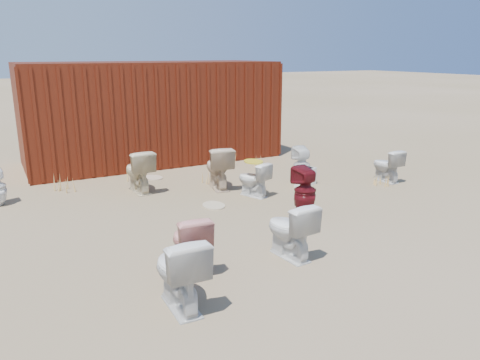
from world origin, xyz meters
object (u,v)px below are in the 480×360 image
toilet_back_beige_right (218,167)px  loose_tank (305,177)px  shipping_container (151,112)px  toilet_front_a (179,271)px  toilet_back_beige_left (139,171)px  toilet_front_e (387,165)px  toilet_back_yellowlid (253,179)px  toilet_front_pink (190,242)px  toilet_back_e (302,165)px  toilet_front_maroon (305,191)px  toilet_front_c (290,230)px

toilet_back_beige_right → loose_tank: 1.78m
shipping_container → toilet_front_a: size_ratio=7.26×
toilet_back_beige_left → toilet_front_e: bearing=158.2°
shipping_container → toilet_back_yellowlid: (0.63, -3.95, -0.87)m
toilet_front_a → toilet_front_pink: (0.43, 0.75, -0.04)m
shipping_container → toilet_back_beige_right: bearing=-84.7°
toilet_front_e → toilet_back_e: toilet_back_e is taller
toilet_front_e → toilet_back_beige_right: size_ratio=0.80×
toilet_front_maroon → toilet_back_e: (1.08, 1.59, -0.02)m
toilet_back_beige_right → toilet_back_beige_left: bearing=-7.9°
toilet_front_a → toilet_front_e: (5.64, 2.67, -0.07)m
toilet_front_pink → loose_tank: (3.52, 2.44, -0.20)m
toilet_front_a → shipping_container: bearing=-104.5°
toilet_back_beige_left → toilet_back_e: toilet_back_beige_left is taller
toilet_back_beige_left → toilet_back_beige_right: toilet_back_beige_right is taller
toilet_front_maroon → toilet_back_yellowlid: bearing=-85.5°
toilet_front_a → toilet_front_c: bearing=-162.1°
toilet_front_e → shipping_container: bearing=-50.4°
toilet_front_pink → toilet_back_beige_left: 3.65m
loose_tank → shipping_container: bearing=96.3°
toilet_back_e → toilet_front_c: bearing=60.0°
toilet_back_beige_right → toilet_back_e: 1.73m
shipping_container → toilet_front_a: 7.36m
toilet_back_beige_left → toilet_back_beige_right: size_ratio=0.98×
toilet_front_a → toilet_back_beige_right: toilet_back_beige_right is taller
toilet_front_c → toilet_back_e: same height
toilet_back_beige_left → toilet_front_c: bearing=100.4°
toilet_front_pink → toilet_back_beige_left: size_ratio=0.90×
toilet_back_beige_right → toilet_back_yellowlid: (0.34, -0.80, -0.10)m
shipping_container → toilet_back_beige_right: size_ratio=7.04×
toilet_front_maroon → toilet_back_beige_right: bearing=-80.6°
toilet_front_e → toilet_back_e: 1.80m
loose_tank → toilet_front_maroon: bearing=-146.9°
toilet_front_pink → loose_tank: size_ratio=1.49×
toilet_front_maroon → toilet_back_beige_left: bearing=-57.9°
loose_tank → toilet_back_yellowlid: bearing=164.7°
toilet_front_pink → toilet_back_e: (3.56, 2.64, 0.01)m
toilet_front_c → toilet_back_beige_left: (-0.86, 3.87, 0.03)m
toilet_front_c → toilet_back_e: 3.67m
toilet_back_beige_right → toilet_front_c: bearing=90.9°
toilet_back_beige_right → shipping_container: bearing=-73.7°
toilet_back_yellowlid → toilet_back_e: toilet_back_e is taller
shipping_container → toilet_back_e: size_ratio=7.87×
toilet_front_a → loose_tank: bearing=-139.4°
toilet_front_c → toilet_front_a: bearing=11.3°
toilet_front_pink → shipping_container: bearing=-97.9°
toilet_front_pink → toilet_back_beige_right: size_ratio=0.88×
toilet_front_a → toilet_back_beige_left: size_ratio=0.99×
shipping_container → toilet_front_a: shipping_container is taller
toilet_back_beige_right → toilet_back_e: (1.66, -0.49, -0.04)m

